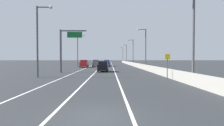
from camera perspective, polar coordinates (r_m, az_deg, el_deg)
ground_plane at (r=71.63m, az=-1.24°, el=-0.50°), size 320.00×320.00×0.00m
lane_stripe_left at (r=62.93m, az=-6.31°, el=-0.78°), size 0.16×130.00×0.00m
lane_stripe_center at (r=62.69m, az=-3.13°, el=-0.79°), size 0.16×130.00×0.00m
lane_stripe_right at (r=62.65m, az=0.07°, el=-0.78°), size 0.16×130.00×0.00m
jersey_barrier_right at (r=48.26m, az=8.45°, el=-0.83°), size 0.60×120.00×1.10m
overhead_sign_gantry at (r=32.64m, az=-14.68°, el=5.37°), size 4.68×0.36×7.50m
speed_advisory_sign at (r=22.31m, az=17.11°, el=-0.46°), size 0.60×0.11×3.00m
lamp_post_right_near at (r=19.58m, az=23.66°, el=9.93°), size 2.14×0.44×9.35m
lamp_post_right_second at (r=42.37m, az=10.24°, el=5.42°), size 2.14×0.44×9.35m
lamp_post_right_third at (r=65.94m, az=6.45°, el=4.02°), size 2.14×0.44×9.35m
lamp_post_right_fourth at (r=89.63m, az=4.40°, el=3.36°), size 2.14×0.44×9.35m
lamp_post_right_fifth at (r=113.40m, az=3.31°, el=2.97°), size 2.14×0.44×9.35m
lamp_post_left_near at (r=25.50m, az=-22.00°, el=7.95°), size 2.14×0.44×9.35m
lamp_post_left_mid at (r=53.10m, az=-10.54°, el=4.62°), size 2.14×0.44×9.35m
car_green_0 at (r=85.07m, az=-1.62°, el=0.45°), size 1.94×4.44×1.89m
car_yellow_1 at (r=62.96m, az=-1.90°, el=0.12°), size 1.99×4.62×1.97m
car_red_2 at (r=49.71m, az=-8.81°, el=-0.22°), size 2.01×4.03×2.06m
car_blue_3 at (r=54.51m, az=-1.67°, el=-0.12°), size 1.93×4.63×1.92m
car_black_4 at (r=33.74m, az=-2.85°, el=-1.07°), size 1.99×4.41×1.98m
car_gray_5 at (r=53.79m, az=-5.10°, el=-0.08°), size 1.91×4.15×2.06m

